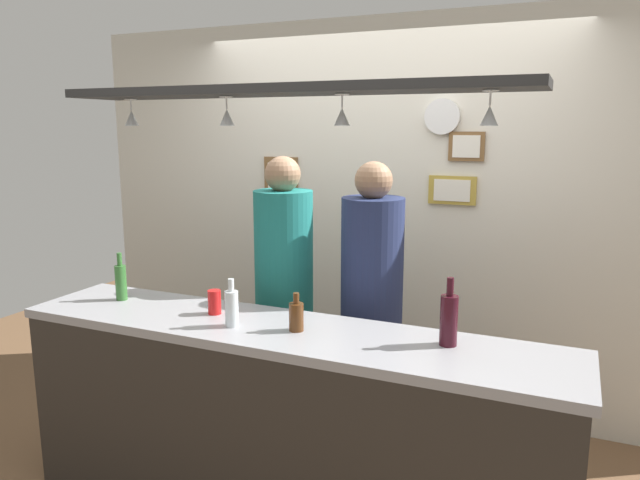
{
  "coord_description": "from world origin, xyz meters",
  "views": [
    {
      "loc": [
        1.21,
        -2.68,
        1.9
      ],
      "look_at": [
        0.0,
        0.1,
        1.31
      ],
      "focal_mm": 33.06,
      "sensor_mm": 36.0,
      "label": 1
    }
  ],
  "objects_px": {
    "bottle_wine_dark_red": "(449,319)",
    "picture_frame_upper_small": "(466,146)",
    "wall_clock": "(442,117)",
    "drink_can": "(214,302)",
    "bottle_soda_clear": "(232,307)",
    "bottle_beer_brown_stubby": "(296,316)",
    "bottle_beer_green_import": "(121,281)",
    "picture_frame_lower_pair": "(452,190)",
    "picture_frame_caricature": "(281,181)",
    "person_left_teal_shirt": "(284,275)",
    "person_right_navy_shirt": "(372,286)"
  },
  "relations": [
    {
      "from": "bottle_beer_brown_stubby",
      "to": "drink_can",
      "type": "relative_size",
      "value": 1.48
    },
    {
      "from": "bottle_beer_green_import",
      "to": "bottle_wine_dark_red",
      "type": "distance_m",
      "value": 1.76
    },
    {
      "from": "bottle_beer_green_import",
      "to": "drink_can",
      "type": "relative_size",
      "value": 2.13
    },
    {
      "from": "bottle_wine_dark_red",
      "to": "drink_can",
      "type": "xyz_separation_m",
      "value": [
        -1.16,
        -0.04,
        -0.06
      ]
    },
    {
      "from": "picture_frame_upper_small",
      "to": "wall_clock",
      "type": "xyz_separation_m",
      "value": [
        -0.16,
        -0.01,
        0.18
      ]
    },
    {
      "from": "bottle_beer_green_import",
      "to": "bottle_wine_dark_red",
      "type": "bearing_deg",
      "value": 1.0
    },
    {
      "from": "bottle_beer_green_import",
      "to": "picture_frame_caricature",
      "type": "relative_size",
      "value": 0.76
    },
    {
      "from": "person_left_teal_shirt",
      "to": "bottle_beer_brown_stubby",
      "type": "bearing_deg",
      "value": -58.72
    },
    {
      "from": "picture_frame_upper_small",
      "to": "picture_frame_caricature",
      "type": "xyz_separation_m",
      "value": [
        -1.29,
        0.0,
        -0.26
      ]
    },
    {
      "from": "picture_frame_caricature",
      "to": "picture_frame_upper_small",
      "type": "bearing_deg",
      "value": 0.0
    },
    {
      "from": "picture_frame_upper_small",
      "to": "picture_frame_lower_pair",
      "type": "relative_size",
      "value": 0.73
    },
    {
      "from": "person_right_navy_shirt",
      "to": "bottle_beer_brown_stubby",
      "type": "xyz_separation_m",
      "value": [
        -0.15,
        -0.64,
        0.01
      ]
    },
    {
      "from": "picture_frame_upper_small",
      "to": "picture_frame_caricature",
      "type": "height_order",
      "value": "picture_frame_upper_small"
    },
    {
      "from": "picture_frame_lower_pair",
      "to": "wall_clock",
      "type": "height_order",
      "value": "wall_clock"
    },
    {
      "from": "person_left_teal_shirt",
      "to": "picture_frame_lower_pair",
      "type": "distance_m",
      "value": 1.21
    },
    {
      "from": "wall_clock",
      "to": "picture_frame_upper_small",
      "type": "bearing_deg",
      "value": 2.27
    },
    {
      "from": "person_left_teal_shirt",
      "to": "bottle_beer_green_import",
      "type": "height_order",
      "value": "person_left_teal_shirt"
    },
    {
      "from": "bottle_soda_clear",
      "to": "bottle_beer_brown_stubby",
      "type": "bearing_deg",
      "value": 12.04
    },
    {
      "from": "drink_can",
      "to": "wall_clock",
      "type": "relative_size",
      "value": 0.55
    },
    {
      "from": "bottle_beer_brown_stubby",
      "to": "wall_clock",
      "type": "xyz_separation_m",
      "value": [
        0.34,
        1.41,
        0.91
      ]
    },
    {
      "from": "bottle_wine_dark_red",
      "to": "picture_frame_upper_small",
      "type": "height_order",
      "value": "picture_frame_upper_small"
    },
    {
      "from": "bottle_wine_dark_red",
      "to": "wall_clock",
      "type": "bearing_deg",
      "value": 104.58
    },
    {
      "from": "bottle_beer_brown_stubby",
      "to": "bottle_beer_green_import",
      "type": "height_order",
      "value": "bottle_beer_green_import"
    },
    {
      "from": "wall_clock",
      "to": "picture_frame_caricature",
      "type": "bearing_deg",
      "value": 179.69
    },
    {
      "from": "person_right_navy_shirt",
      "to": "wall_clock",
      "type": "distance_m",
      "value": 1.21
    },
    {
      "from": "picture_frame_lower_pair",
      "to": "person_left_teal_shirt",
      "type": "bearing_deg",
      "value": -136.17
    },
    {
      "from": "person_left_teal_shirt",
      "to": "bottle_beer_brown_stubby",
      "type": "relative_size",
      "value": 9.65
    },
    {
      "from": "person_left_teal_shirt",
      "to": "person_right_navy_shirt",
      "type": "xyz_separation_m",
      "value": [
        0.54,
        0.0,
        -0.01
      ]
    },
    {
      "from": "bottle_beer_green_import",
      "to": "wall_clock",
      "type": "height_order",
      "value": "wall_clock"
    },
    {
      "from": "bottle_wine_dark_red",
      "to": "bottle_soda_clear",
      "type": "relative_size",
      "value": 1.3
    },
    {
      "from": "bottle_wine_dark_red",
      "to": "wall_clock",
      "type": "distance_m",
      "value": 1.61
    },
    {
      "from": "bottle_beer_brown_stubby",
      "to": "picture_frame_caricature",
      "type": "relative_size",
      "value": 0.53
    },
    {
      "from": "person_right_navy_shirt",
      "to": "picture_frame_upper_small",
      "type": "height_order",
      "value": "picture_frame_upper_small"
    },
    {
      "from": "bottle_beer_green_import",
      "to": "drink_can",
      "type": "xyz_separation_m",
      "value": [
        0.6,
        -0.01,
        -0.04
      ]
    },
    {
      "from": "person_right_navy_shirt",
      "to": "bottle_beer_green_import",
      "type": "distance_m",
      "value": 1.36
    },
    {
      "from": "drink_can",
      "to": "picture_frame_caricature",
      "type": "height_order",
      "value": "picture_frame_caricature"
    },
    {
      "from": "bottle_beer_brown_stubby",
      "to": "bottle_beer_green_import",
      "type": "bearing_deg",
      "value": 176.54
    },
    {
      "from": "bottle_beer_green_import",
      "to": "wall_clock",
      "type": "distance_m",
      "value": 2.14
    },
    {
      "from": "person_left_teal_shirt",
      "to": "bottle_wine_dark_red",
      "type": "xyz_separation_m",
      "value": [
        1.07,
        -0.54,
        0.04
      ]
    },
    {
      "from": "person_left_teal_shirt",
      "to": "wall_clock",
      "type": "xyz_separation_m",
      "value": [
        0.73,
        0.77,
        0.91
      ]
    },
    {
      "from": "person_right_navy_shirt",
      "to": "bottle_wine_dark_red",
      "type": "bearing_deg",
      "value": -45.88
    },
    {
      "from": "bottle_wine_dark_red",
      "to": "picture_frame_lower_pair",
      "type": "distance_m",
      "value": 1.4
    },
    {
      "from": "person_right_navy_shirt",
      "to": "bottle_soda_clear",
      "type": "xyz_separation_m",
      "value": [
        -0.45,
        -0.71,
        0.03
      ]
    },
    {
      "from": "person_right_navy_shirt",
      "to": "bottle_soda_clear",
      "type": "relative_size",
      "value": 7.48
    },
    {
      "from": "bottle_soda_clear",
      "to": "person_right_navy_shirt",
      "type": "bearing_deg",
      "value": 57.21
    },
    {
      "from": "person_left_teal_shirt",
      "to": "person_right_navy_shirt",
      "type": "distance_m",
      "value": 0.54
    },
    {
      "from": "bottle_wine_dark_red",
      "to": "picture_frame_upper_small",
      "type": "distance_m",
      "value": 1.5
    },
    {
      "from": "bottle_soda_clear",
      "to": "wall_clock",
      "type": "height_order",
      "value": "wall_clock"
    },
    {
      "from": "bottle_wine_dark_red",
      "to": "picture_frame_lower_pair",
      "type": "height_order",
      "value": "picture_frame_lower_pair"
    },
    {
      "from": "bottle_beer_brown_stubby",
      "to": "bottle_beer_green_import",
      "type": "distance_m",
      "value": 1.09
    }
  ]
}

